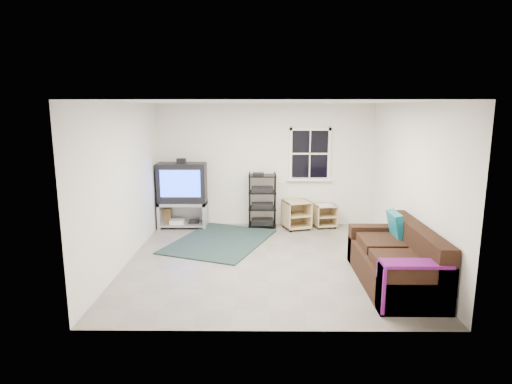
{
  "coord_description": "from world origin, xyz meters",
  "views": [
    {
      "loc": [
        -0.12,
        -6.8,
        2.52
      ],
      "look_at": [
        -0.18,
        0.4,
        1.09
      ],
      "focal_mm": 30.0,
      "sensor_mm": 36.0,
      "label": 1
    }
  ],
  "objects_px": {
    "tv_unit": "(182,190)",
    "sofa": "(397,262)",
    "av_rack": "(262,204)",
    "side_table_right": "(324,214)",
    "side_table_left": "(296,213)"
  },
  "relations": [
    {
      "from": "av_rack",
      "to": "side_table_right",
      "type": "bearing_deg",
      "value": 0.59
    },
    {
      "from": "side_table_left",
      "to": "side_table_right",
      "type": "bearing_deg",
      "value": 11.43
    },
    {
      "from": "av_rack",
      "to": "side_table_left",
      "type": "bearing_deg",
      "value": -9.1
    },
    {
      "from": "side_table_left",
      "to": "side_table_right",
      "type": "height_order",
      "value": "side_table_left"
    },
    {
      "from": "side_table_left",
      "to": "sofa",
      "type": "bearing_deg",
      "value": -67.3
    },
    {
      "from": "sofa",
      "to": "side_table_left",
      "type": "bearing_deg",
      "value": 112.7
    },
    {
      "from": "av_rack",
      "to": "side_table_right",
      "type": "xyz_separation_m",
      "value": [
        1.33,
        0.01,
        -0.22
      ]
    },
    {
      "from": "sofa",
      "to": "side_table_right",
      "type": "bearing_deg",
      "value": 101.02
    },
    {
      "from": "av_rack",
      "to": "side_table_right",
      "type": "height_order",
      "value": "av_rack"
    },
    {
      "from": "tv_unit",
      "to": "sofa",
      "type": "relative_size",
      "value": 0.72
    },
    {
      "from": "av_rack",
      "to": "sofa",
      "type": "relative_size",
      "value": 0.57
    },
    {
      "from": "side_table_right",
      "to": "sofa",
      "type": "distance_m",
      "value": 3.09
    },
    {
      "from": "side_table_left",
      "to": "sofa",
      "type": "distance_m",
      "value": 3.15
    },
    {
      "from": "tv_unit",
      "to": "av_rack",
      "type": "relative_size",
      "value": 1.27
    },
    {
      "from": "tv_unit",
      "to": "side_table_right",
      "type": "height_order",
      "value": "tv_unit"
    }
  ]
}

